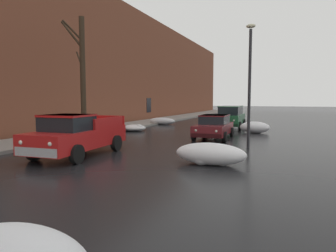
# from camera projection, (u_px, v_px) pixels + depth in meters

# --- Properties ---
(left_sidewalk_slab) EXTENTS (3.32, 80.00, 0.16)m
(left_sidewalk_slab) POSITION_uv_depth(u_px,v_px,m) (117.00, 127.00, 24.70)
(left_sidewalk_slab) COLOR gray
(left_sidewalk_slab) RESTS_ON ground
(brick_townhouse_facade) EXTENTS (0.63, 80.00, 11.47)m
(brick_townhouse_facade) POSITION_uv_depth(u_px,v_px,m) (93.00, 58.00, 25.00)
(brick_townhouse_facade) COLOR brown
(brick_townhouse_facade) RESTS_ON ground
(snow_bank_along_left_kerb) EXTENTS (2.60, 1.17, 0.79)m
(snow_bank_along_left_kerb) POSITION_uv_depth(u_px,v_px,m) (210.00, 154.00, 11.07)
(snow_bank_along_left_kerb) COLOR white
(snow_bank_along_left_kerb) RESTS_ON ground
(snow_bank_mid_block_left) EXTENTS (2.53, 1.00, 0.66)m
(snow_bank_mid_block_left) POSITION_uv_depth(u_px,v_px,m) (163.00, 121.00, 28.27)
(snow_bank_mid_block_left) COLOR white
(snow_bank_mid_block_left) RESTS_ON ground
(snow_bank_near_corner_right) EXTENTS (2.04, 1.18, 0.80)m
(snow_bank_near_corner_right) POSITION_uv_depth(u_px,v_px,m) (255.00, 127.00, 21.40)
(snow_bank_near_corner_right) COLOR white
(snow_bank_near_corner_right) RESTS_ON ground
(snow_bank_along_right_kerb) EXTENTS (1.73, 1.50, 0.53)m
(snow_bank_along_right_kerb) POSITION_uv_depth(u_px,v_px,m) (135.00, 128.00, 22.63)
(snow_bank_along_right_kerb) COLOR white
(snow_bank_along_right_kerb) RESTS_ON ground
(bare_tree_second_along_sidewalk) EXTENTS (1.62, 1.71, 7.08)m
(bare_tree_second_along_sidewalk) POSITION_uv_depth(u_px,v_px,m) (82.00, 75.00, 17.85)
(bare_tree_second_along_sidewalk) COLOR #382B1E
(bare_tree_second_along_sidewalk) RESTS_ON ground
(pickup_truck_red_approaching_near_lane) EXTENTS (2.38, 5.15, 1.76)m
(pickup_truck_red_approaching_near_lane) POSITION_uv_depth(u_px,v_px,m) (77.00, 135.00, 12.77)
(pickup_truck_red_approaching_near_lane) COLOR red
(pickup_truck_red_approaching_near_lane) RESTS_ON ground
(sedan_maroon_parked_kerbside_close) EXTENTS (2.04, 4.31, 1.42)m
(sedan_maroon_parked_kerbside_close) POSITION_uv_depth(u_px,v_px,m) (214.00, 126.00, 18.32)
(sedan_maroon_parked_kerbside_close) COLOR maroon
(sedan_maroon_parked_kerbside_close) RESTS_ON ground
(suv_green_parked_kerbside_mid) EXTENTS (2.10, 4.64, 1.82)m
(suv_green_parked_kerbside_mid) POSITION_uv_depth(u_px,v_px,m) (231.00, 116.00, 24.49)
(suv_green_parked_kerbside_mid) COLOR #1E5633
(suv_green_parked_kerbside_mid) RESTS_ON ground
(street_lamp_post) EXTENTS (0.44, 0.24, 5.90)m
(street_lamp_post) POSITION_uv_depth(u_px,v_px,m) (250.00, 79.00, 14.63)
(street_lamp_post) COLOR #28282D
(street_lamp_post) RESTS_ON ground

